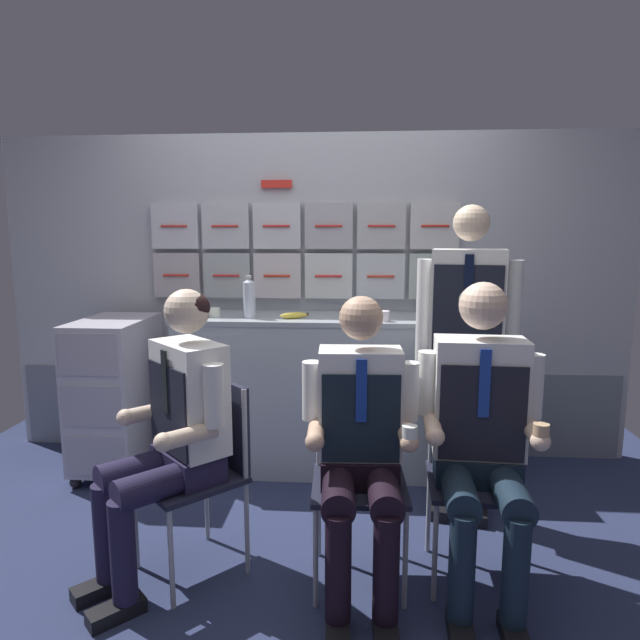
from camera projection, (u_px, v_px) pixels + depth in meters
ground at (288, 567)px, 2.54m from camera, size 4.80×4.80×0.04m
galley_bulkhead at (312, 298)px, 3.72m from camera, size 4.20×0.14×2.15m
galley_counter at (321, 392)px, 3.52m from camera, size 1.82×0.53×0.99m
service_trolley at (116, 391)px, 3.46m from camera, size 0.40×0.65×0.98m
folding_chair_left at (208, 454)px, 2.46m from camera, size 0.57×0.57×0.85m
crew_member_left at (173, 424)px, 2.33m from camera, size 0.65×0.65×1.28m
folding_chair_center at (359, 457)px, 2.43m from camera, size 0.42×0.42×0.85m
crew_member_center at (361, 435)px, 2.24m from camera, size 0.49×0.61×1.25m
folding_chair_right at (473, 456)px, 2.44m from camera, size 0.42×0.42×0.85m
crew_member_right at (481, 424)px, 2.26m from camera, size 0.52×0.65×1.31m
crew_member_standing at (467, 337)px, 2.85m from camera, size 0.52×0.32×1.65m
water_bottle_short at (439, 301)px, 3.33m from camera, size 0.07×0.07×0.22m
water_bottle_blue_cap at (249, 298)px, 3.36m from camera, size 0.07×0.07×0.26m
espresso_cup_small at (214, 312)px, 3.41m from camera, size 0.07×0.07×0.06m
paper_cup_tan at (384, 316)px, 3.24m from camera, size 0.07×0.07×0.06m
coffee_cup_white at (204, 309)px, 3.46m from camera, size 0.06×0.06×0.08m
snack_banana at (294, 315)px, 3.34m from camera, size 0.17×0.10×0.04m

